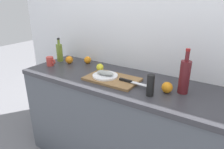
# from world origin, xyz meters

# --- Properties ---
(back_wall) EXTENTS (3.20, 0.05, 2.50)m
(back_wall) POSITION_xyz_m (0.00, 0.33, 1.25)
(back_wall) COLOR white
(back_wall) RESTS_ON ground_plane
(kitchen_counter) EXTENTS (2.00, 0.60, 0.90)m
(kitchen_counter) POSITION_xyz_m (0.00, 0.00, 0.45)
(kitchen_counter) COLOR #4C5159
(kitchen_counter) RESTS_ON ground_plane
(cutting_board) EXTENTS (0.44, 0.27, 0.02)m
(cutting_board) POSITION_xyz_m (-0.14, -0.05, 0.91)
(cutting_board) COLOR olive
(cutting_board) RESTS_ON kitchen_counter
(white_plate) EXTENTS (0.21, 0.21, 0.01)m
(white_plate) POSITION_xyz_m (-0.21, -0.06, 0.93)
(white_plate) COLOR white
(white_plate) RESTS_ON cutting_board
(fish_fillet) EXTENTS (0.16, 0.07, 0.04)m
(fish_fillet) POSITION_xyz_m (-0.21, -0.06, 0.95)
(fish_fillet) COLOR #999E99
(fish_fillet) RESTS_ON white_plate
(chef_knife) EXTENTS (0.29, 0.04, 0.02)m
(chef_knife) POSITION_xyz_m (0.04, -0.06, 0.93)
(chef_knife) COLOR silver
(chef_knife) RESTS_ON cutting_board
(lemon_0) EXTENTS (0.07, 0.07, 0.07)m
(lemon_0) POSITION_xyz_m (-0.33, 0.04, 0.95)
(lemon_0) COLOR yellow
(lemon_0) RESTS_ON cutting_board
(olive_oil_bottle) EXTENTS (0.06, 0.06, 0.25)m
(olive_oil_bottle) POSITION_xyz_m (-0.90, 0.10, 1.00)
(olive_oil_bottle) COLOR olive
(olive_oil_bottle) RESTS_ON kitchen_counter
(wine_bottle) EXTENTS (0.07, 0.07, 0.32)m
(wine_bottle) POSITION_xyz_m (0.41, 0.02, 1.03)
(wine_bottle) COLOR #59191E
(wine_bottle) RESTS_ON kitchen_counter
(coffee_mug_0) EXTENTS (0.11, 0.07, 0.09)m
(coffee_mug_0) POSITION_xyz_m (-0.87, -0.06, 0.95)
(coffee_mug_0) COLOR #CC3F38
(coffee_mug_0) RESTS_ON kitchen_counter
(orange_0) EXTENTS (0.07, 0.07, 0.07)m
(orange_0) POSITION_xyz_m (-0.60, 0.19, 0.94)
(orange_0) COLOR orange
(orange_0) RESTS_ON kitchen_counter
(orange_1) EXTENTS (0.08, 0.08, 0.08)m
(orange_1) POSITION_xyz_m (-0.76, 0.09, 0.94)
(orange_1) COLOR orange
(orange_1) RESTS_ON kitchen_counter
(orange_2) EXTENTS (0.08, 0.08, 0.08)m
(orange_2) POSITION_xyz_m (0.32, -0.04, 0.94)
(orange_2) COLOR orange
(orange_2) RESTS_ON kitchen_counter
(pepper_mill) EXTENTS (0.05, 0.05, 0.16)m
(pepper_mill) POSITION_xyz_m (0.23, -0.15, 0.98)
(pepper_mill) COLOR black
(pepper_mill) RESTS_ON kitchen_counter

